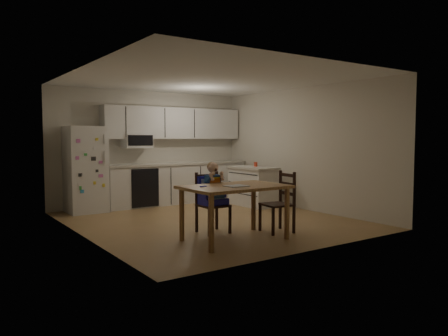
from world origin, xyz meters
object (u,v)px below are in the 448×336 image
chair_booster (212,190)px  dining_table (235,193)px  refrigerator (85,169)px  kitchen_island (253,186)px  red_cup (256,164)px  chair_side (282,198)px

chair_booster → dining_table: bearing=-89.6°
refrigerator → chair_booster: refrigerator is taller
refrigerator → kitchen_island: 3.49m
refrigerator → red_cup: size_ratio=17.50×
kitchen_island → refrigerator: bearing=159.3°
chair_booster → refrigerator: bearing=109.8°
refrigerator → chair_booster: bearing=-70.7°
refrigerator → kitchen_island: refrigerator is taller
kitchen_island → dining_table: kitchen_island is taller
dining_table → chair_booster: chair_booster is taller
dining_table → refrigerator: bearing=106.2°
refrigerator → chair_side: bearing=-60.8°
red_cup → chair_side: bearing=-120.1°
dining_table → chair_booster: (0.00, 0.62, -0.02)m
refrigerator → kitchen_island: size_ratio=1.48×
refrigerator → red_cup: 3.57m
kitchen_island → chair_side: (-1.25, -2.33, 0.11)m
kitchen_island → chair_booster: (-2.20, -1.75, 0.24)m
chair_booster → chair_side: chair_booster is taller
dining_table → chair_side: 0.96m
red_cup → dining_table: bearing=-133.8°
refrigerator → chair_side: size_ratio=1.79×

